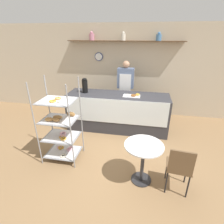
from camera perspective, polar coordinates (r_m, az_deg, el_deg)
name	(u,v)px	position (r m, az deg, el deg)	size (l,w,h in m)	color
ground_plane	(108,154)	(3.91, -1.19, -13.68)	(14.00, 14.00, 0.00)	olive
back_wall	(124,70)	(5.59, 3.95, 13.43)	(10.00, 0.30, 2.70)	beige
display_counter	(117,112)	(4.68, 1.79, 0.05)	(2.63, 0.77, 0.97)	#333338
pastry_rack	(61,127)	(3.60, -16.45, -4.80)	(0.71, 0.56, 1.67)	gray
person_worker	(125,89)	(5.10, 4.38, 7.51)	(0.46, 0.23, 1.74)	#282833
cafe_table	(143,154)	(3.04, 10.17, -13.48)	(0.65, 0.65, 0.75)	#262628
cafe_chair	(180,166)	(3.01, 21.22, -16.09)	(0.42, 0.42, 0.87)	black
coffee_carafe	(85,86)	(4.67, -8.86, 8.53)	(0.15, 0.15, 0.39)	black
donut_tray_counter	(132,95)	(4.41, 6.69, 5.37)	(0.43, 0.26, 0.05)	silver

